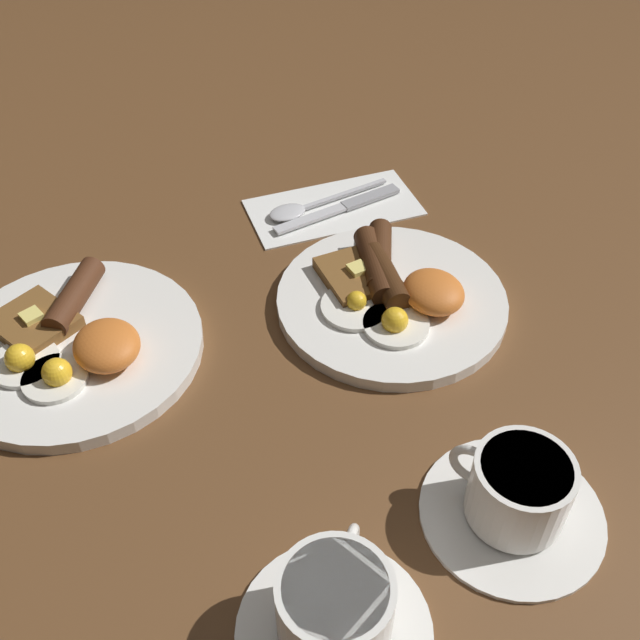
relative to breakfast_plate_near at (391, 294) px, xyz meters
The scene contains 8 objects.
ground_plane 0.02m from the breakfast_plate_near, behind, with size 3.00×3.00×0.00m, color brown.
breakfast_plate_near is the anchor object (origin of this frame).
breakfast_plate_far 0.35m from the breakfast_plate_near, 76.61° to the left, with size 0.27×0.27×0.05m.
teacup_near 0.29m from the breakfast_plate_near, behind, with size 0.16×0.16×0.07m.
teacup_far 0.38m from the breakfast_plate_near, 143.48° to the left, with size 0.15×0.15×0.08m.
napkin 0.19m from the breakfast_plate_near, ahead, with size 0.11×0.22×0.01m, color white.
knife 0.19m from the breakfast_plate_near, 11.60° to the right, with size 0.03×0.18×0.01m.
spoon 0.20m from the breakfast_plate_near, ahead, with size 0.04×0.18×0.01m.
Camera 1 is at (-0.52, 0.34, 0.57)m, focal length 42.00 mm.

